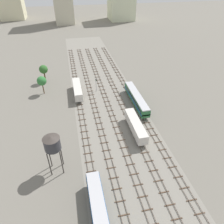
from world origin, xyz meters
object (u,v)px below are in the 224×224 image
object	(u,v)px
freight_boxcar_centre_near	(136,126)
water_tower	(52,143)
diesel_railcar_centre_right_mid	(136,98)
freight_boxcar_far_left_midfar	(77,89)
signal_post_near	(96,83)

from	to	relation	value
freight_boxcar_centre_near	water_tower	world-z (taller)	water_tower
freight_boxcar_centre_near	diesel_railcar_centre_right_mid	xyz separation A→B (m)	(4.91, 14.41, 0.15)
freight_boxcar_far_left_midfar	signal_post_near	bearing A→B (deg)	9.86
water_tower	signal_post_near	xyz separation A→B (m)	(15.16, 36.08, -5.19)
diesel_railcar_centre_right_mid	signal_post_near	xyz separation A→B (m)	(-12.29, 12.47, 0.82)
diesel_railcar_centre_right_mid	freight_boxcar_far_left_midfar	xyz separation A→B (m)	(-19.65, 11.19, -0.15)
freight_boxcar_centre_near	freight_boxcar_far_left_midfar	world-z (taller)	same
freight_boxcar_centre_near	freight_boxcar_far_left_midfar	size ratio (longest dim) A/B	1.00
diesel_railcar_centre_right_mid	freight_boxcar_centre_near	bearing A→B (deg)	-108.81
water_tower	diesel_railcar_centre_right_mid	bearing A→B (deg)	40.71
freight_boxcar_far_left_midfar	signal_post_near	world-z (taller)	signal_post_near
freight_boxcar_centre_near	water_tower	xyz separation A→B (m)	(-22.53, -9.20, 6.16)
diesel_railcar_centre_right_mid	water_tower	xyz separation A→B (m)	(-27.44, -23.61, 6.01)
water_tower	signal_post_near	distance (m)	39.47
freight_boxcar_centre_near	signal_post_near	distance (m)	27.89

